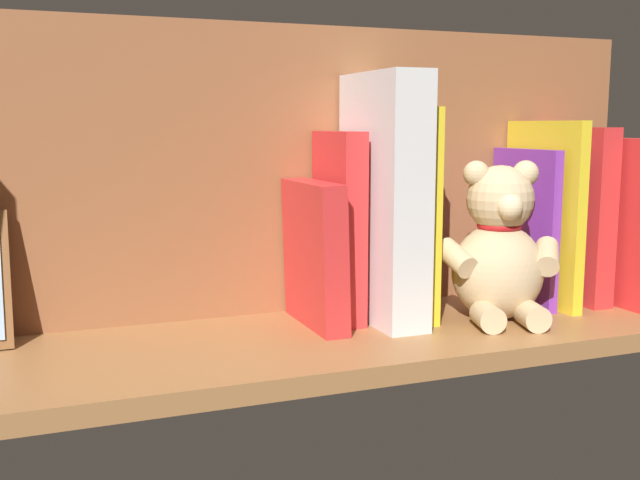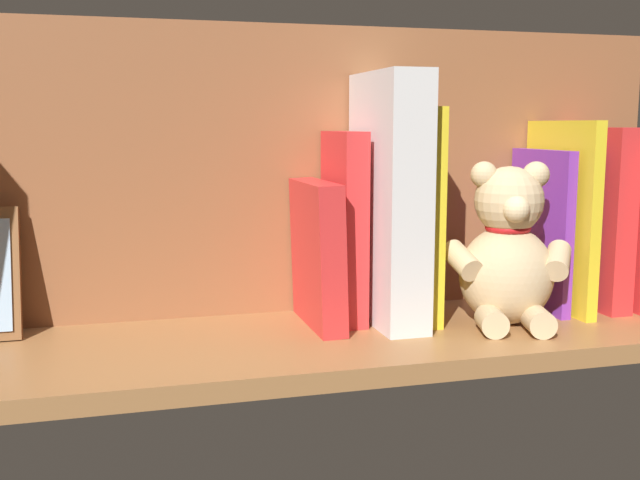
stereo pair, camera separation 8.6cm
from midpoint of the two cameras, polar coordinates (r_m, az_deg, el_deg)
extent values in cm
cube|color=#9E6B3D|center=(88.42, -2.80, -7.66)|extent=(99.37, 27.75, 2.20)
cube|color=brown|center=(96.14, -5.10, 5.18)|extent=(99.37, 1.50, 35.91)
cube|color=red|center=(107.62, 18.37, 1.42)|extent=(2.62, 17.76, 22.04)
cube|color=red|center=(106.96, 16.28, 1.84)|extent=(3.05, 13.76, 23.37)
cube|color=blue|center=(106.12, 14.59, 1.15)|extent=(1.41, 11.67, 20.75)
cube|color=yellow|center=(103.18, 14.15, 1.93)|extent=(1.51, 15.13, 24.22)
cube|color=purple|center=(102.88, 12.79, 0.94)|extent=(1.32, 13.26, 20.58)
ellipsoid|color=#D1B284|center=(94.44, 10.67, -2.37)|extent=(13.56, 12.76, 11.82)
sphere|color=#D1B284|center=(93.17, 10.82, 3.04)|extent=(8.12, 8.12, 8.12)
sphere|color=#D1B284|center=(93.82, 12.67, 4.89)|extent=(3.14, 3.14, 3.14)
sphere|color=#D1B284|center=(92.13, 9.05, 4.93)|extent=(3.14, 3.14, 3.14)
sphere|color=beige|center=(89.93, 11.42, 2.44)|extent=(3.14, 3.14, 3.14)
cylinder|color=#D1B284|center=(94.39, 14.23, -1.22)|extent=(5.66, 6.32, 4.37)
cylinder|color=#D1B284|center=(91.28, 7.57, -1.36)|extent=(3.16, 5.98, 4.37)
cylinder|color=#D1B284|center=(91.47, 13.06, -5.59)|extent=(4.24, 5.13, 3.14)
cylinder|color=#D1B284|center=(89.96, 9.83, -5.73)|extent=(4.24, 5.13, 3.14)
torus|color=red|center=(93.53, 10.77, 1.07)|extent=(6.67, 6.67, 0.92)
cube|color=yellow|center=(94.13, 4.17, 2.02)|extent=(1.66, 13.20, 25.76)
cube|color=silver|center=(91.01, 2.12, 3.09)|extent=(5.10, 15.57, 29.81)
cube|color=red|center=(91.89, -1.25, 0.99)|extent=(2.91, 10.89, 22.94)
cube|color=red|center=(89.64, -3.17, -1.09)|extent=(3.58, 14.03, 17.24)
camera|label=1|loc=(0.04, -92.86, -0.44)|focal=42.65mm
camera|label=2|loc=(0.04, 87.14, 0.44)|focal=42.65mm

